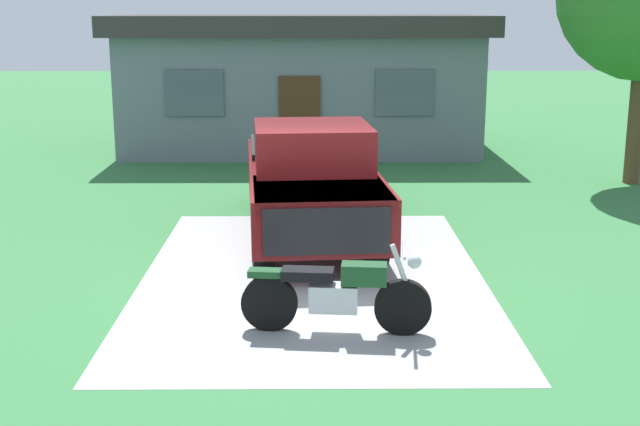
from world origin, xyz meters
name	(u,v)px	position (x,y,z in m)	size (l,w,h in m)	color
ground_plane	(313,277)	(0.00, 0.00, 0.00)	(80.00, 80.00, 0.00)	#34723D
driveway_pad	(313,277)	(0.00, 0.00, 0.00)	(4.77, 7.15, 0.01)	#9E9E9E
motorcycle	(337,294)	(0.28, -2.05, 0.47)	(2.21, 0.70, 1.09)	black
pickup_truck	(310,178)	(-0.04, 2.35, 0.95)	(2.44, 5.76, 1.90)	black
neighbor_house	(301,80)	(-0.32, 11.54, 1.79)	(9.60, 5.60, 3.50)	slate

